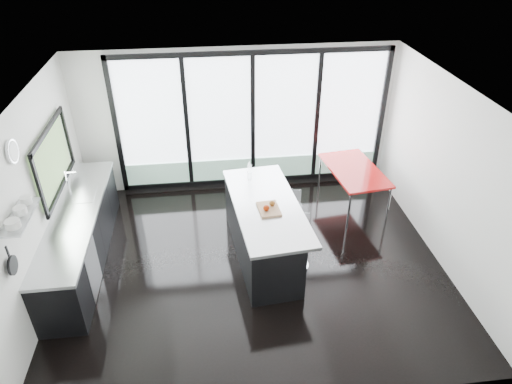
{
  "coord_description": "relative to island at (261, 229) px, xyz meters",
  "views": [
    {
      "loc": [
        -0.62,
        -5.58,
        4.9
      ],
      "look_at": [
        0.1,
        0.3,
        1.15
      ],
      "focal_mm": 32.0,
      "sensor_mm": 36.0,
      "label": 1
    }
  ],
  "objects": [
    {
      "name": "floor",
      "position": [
        -0.18,
        -0.21,
        -0.49
      ],
      "size": [
        6.0,
        5.0,
        0.0
      ],
      "primitive_type": "cube",
      "color": "black",
      "rests_on": "ground"
    },
    {
      "name": "ceiling",
      "position": [
        -0.18,
        -0.21,
        2.31
      ],
      "size": [
        6.0,
        5.0,
        0.0
      ],
      "primitive_type": "cube",
      "color": "white",
      "rests_on": "wall_back"
    },
    {
      "name": "wall_back",
      "position": [
        0.1,
        2.25,
        0.78
      ],
      "size": [
        6.0,
        0.09,
        2.8
      ],
      "color": "silver",
      "rests_on": "ground"
    },
    {
      "name": "wall_front",
      "position": [
        -0.18,
        -2.71,
        0.91
      ],
      "size": [
        6.0,
        0.0,
        2.8
      ],
      "primitive_type": "cube",
      "color": "silver",
      "rests_on": "ground"
    },
    {
      "name": "wall_left",
      "position": [
        -3.15,
        0.06,
        1.07
      ],
      "size": [
        0.26,
        5.0,
        2.8
      ],
      "color": "silver",
      "rests_on": "ground"
    },
    {
      "name": "wall_right",
      "position": [
        2.82,
        -0.21,
        0.91
      ],
      "size": [
        0.0,
        5.0,
        2.8
      ],
      "primitive_type": "cube",
      "color": "silver",
      "rests_on": "ground"
    },
    {
      "name": "counter_cabinets",
      "position": [
        -2.85,
        0.19,
        -0.03
      ],
      "size": [
        0.69,
        3.24,
        1.36
      ],
      "color": "black",
      "rests_on": "floor"
    },
    {
      "name": "island",
      "position": [
        0.0,
        0.0,
        0.0
      ],
      "size": [
        1.21,
        2.45,
        1.26
      ],
      "color": "black",
      "rests_on": "floor"
    },
    {
      "name": "bar_stool_near",
      "position": [
        0.48,
        -0.37,
        -0.13
      ],
      "size": [
        0.58,
        0.58,
        0.72
      ],
      "primitive_type": "cylinder",
      "rotation": [
        0.0,
        0.0,
        -0.35
      ],
      "color": "silver",
      "rests_on": "floor"
    },
    {
      "name": "bar_stool_far",
      "position": [
        0.53,
        0.3,
        -0.14
      ],
      "size": [
        0.51,
        0.51,
        0.71
      ],
      "primitive_type": "cylinder",
      "rotation": [
        0.0,
        0.0,
        -0.16
      ],
      "color": "silver",
      "rests_on": "floor"
    },
    {
      "name": "red_table",
      "position": [
        1.88,
        1.19,
        -0.09
      ],
      "size": [
        1.03,
        1.59,
        0.8
      ],
      "primitive_type": "cube",
      "rotation": [
        0.0,
        0.0,
        0.12
      ],
      "color": "#A41313",
      "rests_on": "floor"
    }
  ]
}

